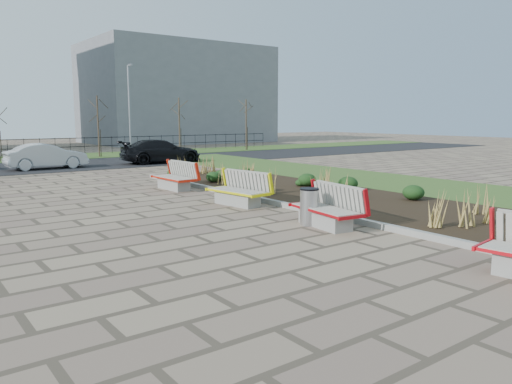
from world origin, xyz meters
TOP-DOWN VIEW (x-y plane):
  - ground at (0.00, 0.00)m, footprint 120.00×120.00m
  - planting_bed at (6.25, 5.00)m, footprint 4.50×18.00m
  - planting_curb at (3.92, 5.00)m, footprint 0.16×18.00m
  - grass_verge_near at (11.00, 5.00)m, footprint 5.00×38.00m
  - road at (0.00, 22.00)m, footprint 80.00×7.00m
  - bench_b at (3.00, 2.22)m, footprint 1.18×2.20m
  - bench_c at (3.00, 5.97)m, footprint 1.18×2.20m
  - bench_d at (3.00, 10.11)m, footprint 0.98×2.13m
  - litter_bin at (2.86, 2.62)m, footprint 0.46×0.46m
  - car_silver at (1.18, 20.57)m, footprint 3.96×1.47m
  - car_black at (7.36, 20.08)m, footprint 4.81×2.37m
  - tree_d at (6.00, 26.50)m, footprint 1.40×1.40m
  - tree_e at (12.00, 26.50)m, footprint 1.40×1.40m
  - tree_f at (18.00, 26.50)m, footprint 1.40×1.40m
  - lamp_east at (8.00, 26.00)m, footprint 0.24×0.60m
  - building_grey at (20.00, 42.00)m, footprint 18.00×12.00m

SIDE VIEW (x-z plane):
  - ground at x=0.00m, z-range 0.00..0.00m
  - road at x=0.00m, z-range 0.00..0.02m
  - grass_verge_near at x=11.00m, z-range 0.00..0.04m
  - planting_bed at x=6.25m, z-range 0.00..0.10m
  - planting_curb at x=3.92m, z-range 0.00..0.15m
  - litter_bin at x=2.86m, z-range 0.00..0.90m
  - bench_b at x=3.00m, z-range 0.00..1.00m
  - bench_c at x=3.00m, z-range 0.00..1.00m
  - bench_d at x=3.00m, z-range 0.00..1.00m
  - car_silver at x=1.18m, z-range 0.02..1.31m
  - car_black at x=7.36m, z-range 0.02..1.37m
  - tree_d at x=6.00m, z-range 0.04..4.04m
  - tree_e at x=12.00m, z-range 0.04..4.04m
  - tree_f at x=18.00m, z-range 0.04..4.04m
  - lamp_east at x=8.00m, z-range 0.04..6.04m
  - building_grey at x=20.00m, z-range 0.00..10.00m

